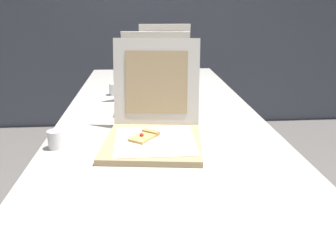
{
  "coord_description": "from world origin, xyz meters",
  "views": [
    {
      "loc": [
        -0.09,
        -0.89,
        1.27
      ],
      "look_at": [
        0.02,
        0.49,
        0.82
      ],
      "focal_mm": 36.63,
      "sensor_mm": 36.0,
      "label": 1
    }
  ],
  "objects_px": {
    "table": "(161,124)",
    "pizza_box_middle": "(155,95)",
    "pizza_box_back": "(166,72)",
    "cup_white_far": "(114,89)",
    "pizza_box_front": "(154,128)",
    "cup_white_near_left": "(55,139)"
  },
  "relations": [
    {
      "from": "pizza_box_middle",
      "to": "cup_white_far",
      "type": "distance_m",
      "value": 0.33
    },
    {
      "from": "pizza_box_middle",
      "to": "pizza_box_back",
      "type": "xyz_separation_m",
      "value": [
        0.1,
        0.62,
        0.0
      ]
    },
    {
      "from": "pizza_box_front",
      "to": "table",
      "type": "bearing_deg",
      "value": 88.41
    },
    {
      "from": "pizza_box_back",
      "to": "cup_white_far",
      "type": "relative_size",
      "value": 5.57
    },
    {
      "from": "pizza_box_back",
      "to": "cup_white_far",
      "type": "height_order",
      "value": "pizza_box_back"
    },
    {
      "from": "pizza_box_front",
      "to": "cup_white_far",
      "type": "relative_size",
      "value": 6.83
    },
    {
      "from": "table",
      "to": "pizza_box_middle",
      "type": "bearing_deg",
      "value": 96.82
    },
    {
      "from": "cup_white_near_left",
      "to": "cup_white_far",
      "type": "bearing_deg",
      "value": 78.34
    },
    {
      "from": "pizza_box_front",
      "to": "pizza_box_middle",
      "type": "height_order",
      "value": "pizza_box_front"
    },
    {
      "from": "pizza_box_middle",
      "to": "pizza_box_back",
      "type": "distance_m",
      "value": 0.63
    },
    {
      "from": "pizza_box_middle",
      "to": "pizza_box_back",
      "type": "bearing_deg",
      "value": 87.12
    },
    {
      "from": "pizza_box_back",
      "to": "cup_white_far",
      "type": "distance_m",
      "value": 0.51
    },
    {
      "from": "cup_white_far",
      "to": "cup_white_near_left",
      "type": "height_order",
      "value": "same"
    },
    {
      "from": "table",
      "to": "cup_white_far",
      "type": "height_order",
      "value": "cup_white_far"
    },
    {
      "from": "table",
      "to": "pizza_box_front",
      "type": "distance_m",
      "value": 0.33
    },
    {
      "from": "pizza_box_back",
      "to": "cup_white_far",
      "type": "xyz_separation_m",
      "value": [
        -0.33,
        -0.38,
        -0.02
      ]
    },
    {
      "from": "cup_white_near_left",
      "to": "pizza_box_front",
      "type": "bearing_deg",
      "value": 6.32
    },
    {
      "from": "table",
      "to": "pizza_box_back",
      "type": "distance_m",
      "value": 0.81
    },
    {
      "from": "pizza_box_front",
      "to": "cup_white_near_left",
      "type": "bearing_deg",
      "value": -166.93
    },
    {
      "from": "table",
      "to": "pizza_box_front",
      "type": "relative_size",
      "value": 5.3
    },
    {
      "from": "table",
      "to": "pizza_box_middle",
      "type": "relative_size",
      "value": 6.11
    },
    {
      "from": "pizza_box_front",
      "to": "pizza_box_back",
      "type": "distance_m",
      "value": 1.12
    }
  ]
}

